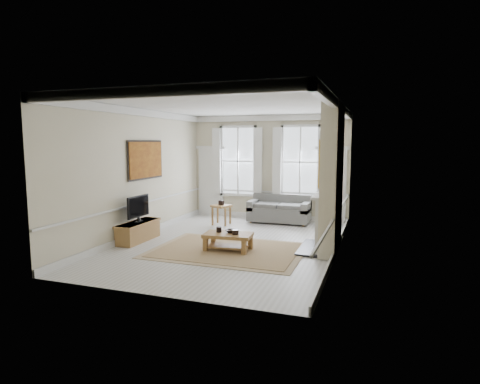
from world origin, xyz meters
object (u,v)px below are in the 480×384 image
at_px(sofa, 280,211).
at_px(tv_stand, 138,231).
at_px(coffee_table, 228,237).
at_px(side_table, 221,209).

relative_size(sofa, tv_stand, 1.36).
bearing_deg(sofa, tv_stand, -128.36).
bearing_deg(coffee_table, side_table, 109.58).
relative_size(sofa, coffee_table, 1.64).
height_order(coffee_table, tv_stand, tv_stand).
relative_size(side_table, coffee_table, 0.56).
distance_m(sofa, coffee_table, 3.73).
height_order(side_table, tv_stand, side_table).
relative_size(sofa, side_table, 2.93).
bearing_deg(side_table, tv_stand, -115.09).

